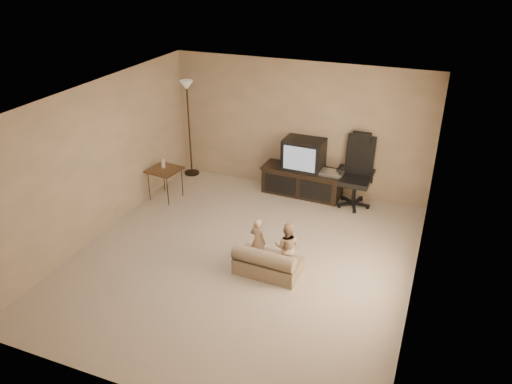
% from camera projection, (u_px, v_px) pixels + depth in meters
% --- Properties ---
extents(floor, '(5.50, 5.50, 0.00)m').
position_uv_depth(floor, '(243.00, 259.00, 7.68)').
color(floor, '#BEAE97').
rests_on(floor, ground).
extents(room_shell, '(5.50, 5.50, 5.50)m').
position_uv_depth(room_shell, '(242.00, 169.00, 7.01)').
color(room_shell, white).
rests_on(room_shell, floor).
extents(tv_stand, '(1.57, 0.63, 1.11)m').
position_uv_depth(tv_stand, '(303.00, 172.00, 9.48)').
color(tv_stand, black).
rests_on(tv_stand, floor).
extents(office_chair, '(0.66, 0.67, 1.35)m').
position_uv_depth(office_chair, '(356.00, 180.00, 9.09)').
color(office_chair, black).
rests_on(office_chair, floor).
extents(side_table, '(0.61, 0.61, 0.82)m').
position_uv_depth(side_table, '(164.00, 170.00, 9.26)').
color(side_table, brown).
rests_on(side_table, floor).
extents(floor_lamp, '(0.31, 0.31, 1.98)m').
position_uv_depth(floor_lamp, '(188.00, 107.00, 9.89)').
color(floor_lamp, '#302115').
rests_on(floor_lamp, floor).
extents(child_sofa, '(0.97, 0.58, 0.46)m').
position_uv_depth(child_sofa, '(267.00, 263.00, 7.25)').
color(child_sofa, gray).
rests_on(child_sofa, floor).
extents(toddler_left, '(0.32, 0.27, 0.75)m').
position_uv_depth(toddler_left, '(258.00, 241.00, 7.44)').
color(toddler_left, tan).
rests_on(toddler_left, floor).
extents(toddler_right, '(0.41, 0.26, 0.78)m').
position_uv_depth(toddler_right, '(287.00, 247.00, 7.27)').
color(toddler_right, tan).
rests_on(toddler_right, floor).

